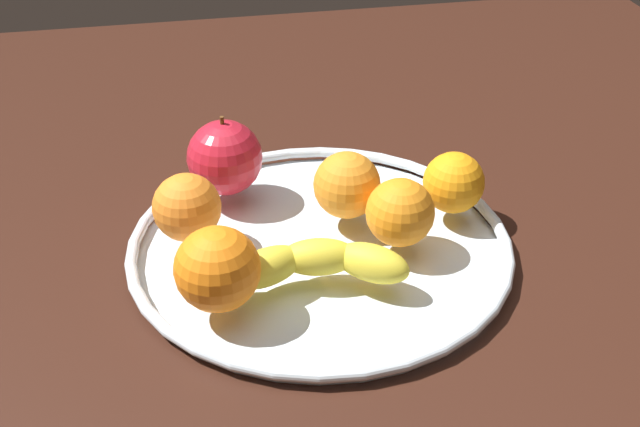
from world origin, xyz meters
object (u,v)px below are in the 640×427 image
Objects in this scene: banana at (316,263)px; apple at (225,158)px; orange_front_right at (187,207)px; fruit_bowl at (320,245)px; orange_back_left at (217,269)px; orange_front_left at (454,183)px; orange_back_right at (400,212)px; orange_center at (347,185)px.

banana is 2.02× the size of apple.
apple is 1.31× the size of orange_front_right.
fruit_bowl is at bearing 167.09° from orange_front_right.
orange_back_left is 27.98cm from orange_front_left.
apple is at bearing -119.43° from orange_front_right.
orange_back_right reaches higher than banana.
orange_front_right reaches higher than orange_front_left.
fruit_bowl is 14.78cm from apple.
orange_front_left reaches higher than fruit_bowl.
orange_back_left is at bearing 37.35° from fruit_bowl.
fruit_bowl is 14.51cm from orange_back_left.
orange_back_left is 1.19× the size of orange_front_left.
orange_back_left reaches higher than orange_back_right.
orange_front_left reaches higher than banana.
orange_back_right is at bearing 140.61° from apple.
orange_front_left is at bearing -156.87° from orange_back_left.
orange_back_right is at bearing -147.31° from banana.
orange_center is 7.19cm from orange_back_right.
orange_back_left is (2.55, 19.44, -0.22)cm from apple.
orange_back_left is at bearing 40.16° from orange_center.
orange_back_right is (-20.61, 4.98, -0.02)cm from orange_front_right.
orange_front_right is 16.60cm from orange_center.
orange_front_left is at bearing 179.40° from orange_front_right.
banana is 14.75cm from orange_front_right.
banana is 2.59× the size of orange_center.
fruit_bowl is 6.01× the size of orange_front_left.
banana is at bearing 75.40° from fruit_bowl.
orange_back_left is at bearing 82.52° from apple.
apple reaches higher than orange_front_left.
orange_back_left reaches higher than orange_front_left.
fruit_bowl is at bearing 126.83° from apple.
apple is 1.16× the size of orange_back_left.
orange_back_left is at bearing 23.13° from orange_front_left.
orange_back_left is (14.52, 12.25, 0.37)cm from orange_center.
apple is 20.72cm from orange_back_right.
orange_front_left is at bearing -143.66° from banana.
banana is at bearing 62.87° from orange_center.
apple reaches higher than banana.
orange_center is 11.28cm from orange_front_left.
banana is at bearing 140.32° from orange_front_right.
orange_center is 1.02× the size of orange_back_right.
fruit_bowl is at bearing -142.65° from orange_back_left.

